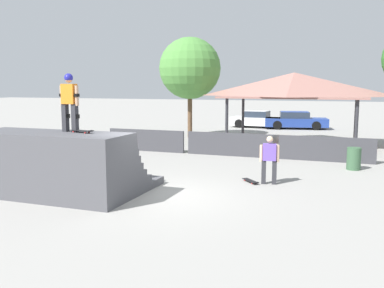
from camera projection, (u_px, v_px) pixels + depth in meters
ground_plane at (154, 196)px, 12.42m from camera, size 160.00×160.00×0.00m
quarter_pipe_ramp at (58, 167)px, 12.59m from camera, size 4.74×3.52×1.86m
skater_on_deck at (69, 98)px, 12.18m from camera, size 0.71×0.25×1.66m
skateboard_on_deck at (82, 131)px, 12.05m from camera, size 0.83×0.39×0.09m
bystander_walking at (269, 158)px, 13.83m from camera, size 0.64×0.28×1.57m
skateboard_on_ground at (251, 181)px, 14.13m from camera, size 0.69×0.75×0.09m
barrier_fence at (229, 144)px, 19.45m from camera, size 12.39×0.12×1.05m
pavilion_shelter at (294, 86)px, 23.02m from camera, size 7.58×4.31×3.88m
tree_far_back at (190, 68)px, 25.94m from camera, size 3.74×3.74×6.09m
trash_bin at (354, 159)px, 16.26m from camera, size 0.52×0.52×0.85m
parked_car_white at (257, 120)px, 32.59m from camera, size 4.12×1.93×1.27m
parked_car_blue at (296, 121)px, 31.61m from camera, size 4.76×2.60×1.27m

